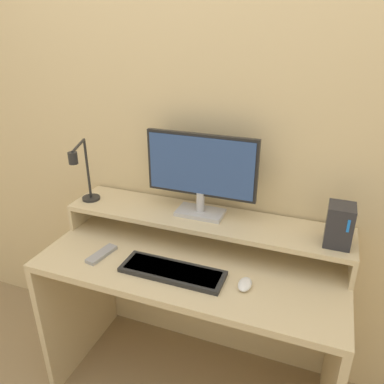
{
  "coord_description": "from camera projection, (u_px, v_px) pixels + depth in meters",
  "views": [
    {
      "loc": [
        0.47,
        -0.96,
        1.67
      ],
      "look_at": [
        -0.01,
        0.32,
        1.06
      ],
      "focal_mm": 35.0,
      "sensor_mm": 36.0,
      "label": 1
    }
  ],
  "objects": [
    {
      "name": "wall_back",
      "position": [
        217.0,
        128.0,
        1.66
      ],
      "size": [
        6.0,
        0.05,
        2.5
      ],
      "color": "beige",
      "rests_on": "ground_plane"
    },
    {
      "name": "desk",
      "position": [
        192.0,
        300.0,
        1.68
      ],
      "size": [
        1.28,
        0.57,
        0.76
      ],
      "color": "beige",
      "rests_on": "ground_plane"
    },
    {
      "name": "monitor_shelf",
      "position": [
        204.0,
        220.0,
        1.68
      ],
      "size": [
        1.28,
        0.26,
        0.13
      ],
      "color": "beige",
      "rests_on": "desk"
    },
    {
      "name": "monitor",
      "position": [
        201.0,
        171.0,
        1.6
      ],
      "size": [
        0.49,
        0.12,
        0.37
      ],
      "color": "#BCBCC1",
      "rests_on": "monitor_shelf"
    },
    {
      "name": "desk_lamp",
      "position": [
        84.0,
        175.0,
        1.7
      ],
      "size": [
        0.13,
        0.24,
        0.31
      ],
      "color": "black",
      "rests_on": "monitor_shelf"
    },
    {
      "name": "router_dock",
      "position": [
        339.0,
        225.0,
        1.43
      ],
      "size": [
        0.1,
        0.11,
        0.17
      ],
      "color": "#28282D",
      "rests_on": "monitor_shelf"
    },
    {
      "name": "keyboard",
      "position": [
        172.0,
        271.0,
        1.5
      ],
      "size": [
        0.42,
        0.14,
        0.02
      ],
      "color": "#282828",
      "rests_on": "desk"
    },
    {
      "name": "mouse",
      "position": [
        245.0,
        284.0,
        1.42
      ],
      "size": [
        0.05,
        0.09,
        0.03
      ],
      "color": "white",
      "rests_on": "desk"
    },
    {
      "name": "remote_control",
      "position": [
        102.0,
        254.0,
        1.61
      ],
      "size": [
        0.07,
        0.16,
        0.02
      ],
      "color": "#99999E",
      "rests_on": "desk"
    }
  ]
}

